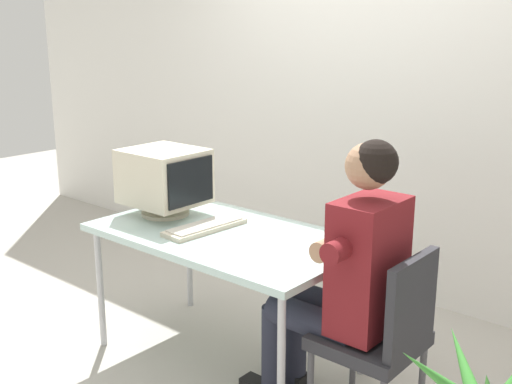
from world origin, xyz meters
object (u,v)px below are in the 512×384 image
(desk, at_px, (225,241))
(office_chair, at_px, (382,333))
(keyboard, at_px, (205,227))
(person_seated, at_px, (345,275))
(crt_monitor, at_px, (165,177))

(desk, relative_size, office_chair, 1.62)
(keyboard, height_order, office_chair, office_chair)
(person_seated, bearing_deg, desk, 176.30)
(crt_monitor, distance_m, person_seated, 1.25)
(office_chair, bearing_deg, desk, 177.06)
(keyboard, distance_m, office_chair, 1.09)
(crt_monitor, xyz_separation_m, keyboard, (0.36, -0.05, -0.20))
(desk, bearing_deg, crt_monitor, 178.42)
(crt_monitor, xyz_separation_m, office_chair, (1.42, -0.06, -0.45))
(desk, xyz_separation_m, office_chair, (0.95, -0.05, -0.18))
(crt_monitor, distance_m, office_chair, 1.49)
(desk, relative_size, keyboard, 2.91)
(office_chair, height_order, person_seated, person_seated)
(office_chair, bearing_deg, keyboard, 179.38)
(desk, relative_size, person_seated, 1.06)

